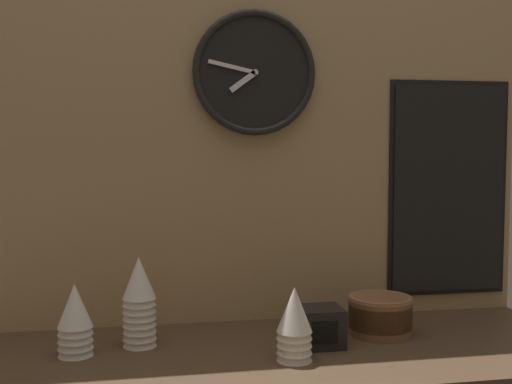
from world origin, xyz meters
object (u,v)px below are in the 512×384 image
Objects in this scene: cup_stack_center_right at (294,324)px; wall_clock at (254,73)px; cup_stack_left at (75,320)px; menu_board at (448,189)px; cup_stack_center_left at (139,302)px; napkin_dispenser at (319,327)px; bowl_stack_right at (380,314)px.

cup_stack_center_right is 0.50× the size of wall_clock.
cup_stack_center_right is (48.09, -12.41, 0.00)cm from cup_stack_left.
cup_stack_left is 76.59cm from wall_clock.
cup_stack_center_left is at bearing -169.15° from menu_board.
menu_board reaches higher than cup_stack_center_left.
wall_clock is at bearing 115.89° from napkin_dispenser.
cup_stack_center_left is 37.72cm from cup_stack_center_right.
cup_stack_center_left is at bearing 169.79° from napkin_dispenser.
cup_stack_center_right is 67.04cm from wall_clock.
wall_clock reaches higher than cup_stack_left.
wall_clock is 3.05× the size of napkin_dispenser.
napkin_dispenser is at bearing -160.59° from bowl_stack_right.
bowl_stack_right is (59.91, -1.30, -5.58)cm from cup_stack_center_left.
menu_board is at bearing 32.06° from cup_stack_center_right.
menu_board is at bearing 11.71° from cup_stack_left.
cup_stack_left is (-14.39, -4.34, -2.47)cm from cup_stack_center_left.
cup_stack_center_right is 1.02× the size of bowl_stack_right.
cup_stack_left is 107.15cm from menu_board.
cup_stack_center_right is 12.94cm from napkin_dispenser.
wall_clock is at bearing 95.23° from cup_stack_center_right.
napkin_dispenser is at bearing -3.29° from cup_stack_left.
menu_board reaches higher than napkin_dispenser.
cup_stack_center_left reaches higher than napkin_dispenser.
menu_board is 5.64× the size of napkin_dispenser.
cup_stack_center_left is at bearing -152.76° from wall_clock.
napkin_dispenser is at bearing -10.21° from cup_stack_center_left.
cup_stack_center_right is at bearing -84.77° from wall_clock.
menu_board is (56.40, 0.89, -31.40)cm from wall_clock.
cup_stack_left and cup_stack_center_right have the same top height.
bowl_stack_right is 18.90cm from napkin_dispenser.
menu_board is 59.69cm from napkin_dispenser.
cup_stack_left is 0.50× the size of wall_clock.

